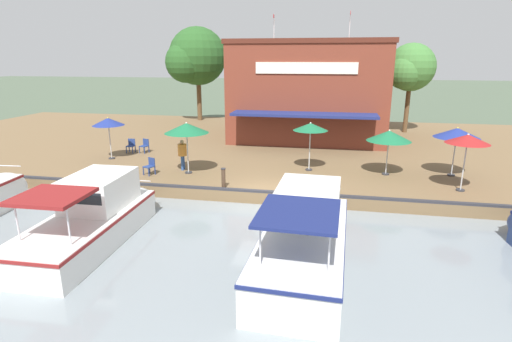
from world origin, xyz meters
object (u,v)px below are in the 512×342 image
Objects in this scene: cafe_chair_beside_entrance at (131,145)px; motorboat_nearest_quay at (306,233)px; patio_umbrella_by_entrance at (389,136)px; patio_umbrella_near_quay_edge at (310,127)px; tree_behind_restaurant at (195,58)px; patio_umbrella_far_corner at (108,122)px; person_at_quay_edge at (182,152)px; patio_umbrella_mid_patio_right at (468,139)px; tree_downstream_bank at (410,69)px; cafe_chair_under_first_umbrella at (145,145)px; patio_umbrella_mid_patio_left at (186,128)px; motorboat_far_downstream at (97,215)px; mooring_post at (223,178)px; waterfront_restaurant at (309,90)px; patio_umbrella_back_row at (457,133)px; cafe_chair_mid_patio at (150,165)px.

motorboat_nearest_quay is at bearing 47.46° from cafe_chair_beside_entrance.
patio_umbrella_near_quay_edge is (-0.09, -3.85, 0.30)m from patio_umbrella_by_entrance.
patio_umbrella_by_entrance is 0.30× the size of motorboat_nearest_quay.
tree_behind_restaurant reaches higher than cafe_chair_beside_entrance.
patio_umbrella_far_corner reaches higher than person_at_quay_edge.
motorboat_nearest_quay is at bearing 43.17° from person_at_quay_edge.
patio_umbrella_mid_patio_right reaches higher than person_at_quay_edge.
tree_downstream_bank is (-14.52, -0.16, 2.54)m from patio_umbrella_mid_patio_right.
patio_umbrella_mid_patio_left is at bearing 47.70° from cafe_chair_under_first_umbrella.
motorboat_far_downstream reaches higher than mooring_post.
patio_umbrella_mid_patio_right is at bearing 82.30° from patio_umbrella_far_corner.
cafe_chair_under_first_umbrella is at bearing -132.30° from patio_umbrella_mid_patio_left.
tree_downstream_bank is at bearing -179.37° from patio_umbrella_mid_patio_right.
person_at_quay_edge is (1.15, -6.50, -1.30)m from patio_umbrella_near_quay_edge.
patio_umbrella_near_quay_edge is 2.97× the size of cafe_chair_beside_entrance.
mooring_post is (3.65, -7.45, -1.50)m from patio_umbrella_by_entrance.
cafe_chair_beside_entrance is at bearing -54.59° from waterfront_restaurant.
patio_umbrella_back_row is 0.32× the size of motorboat_nearest_quay.
patio_umbrella_back_row is at bearing 50.64° from tree_behind_restaurant.
cafe_chair_under_first_umbrella is at bearing -99.06° from patio_umbrella_by_entrance.
patio_umbrella_by_entrance reaches higher than person_at_quay_edge.
waterfront_restaurant reaches higher than tree_downstream_bank.
patio_umbrella_far_corner is at bearing -12.69° from cafe_chair_beside_entrance.
waterfront_restaurant is at bearing 154.39° from patio_umbrella_mid_patio_left.
patio_umbrella_far_corner is 0.99× the size of patio_umbrella_back_row.
waterfront_restaurant is 12.36m from patio_umbrella_mid_patio_left.
patio_umbrella_far_corner is at bearing -91.73° from patio_umbrella_near_quay_edge.
patio_umbrella_mid_patio_left is at bearing -130.38° from mooring_post.
patio_umbrella_far_corner is 4.80m from cafe_chair_mid_patio.
mooring_post is at bearing -32.37° from tree_downstream_bank.
tree_downstream_bank is at bearing 167.43° from patio_umbrella_by_entrance.
tree_downstream_bank is at bearing 147.63° from mooring_post.
patio_umbrella_mid_patio_right is 12.80m from patio_umbrella_mid_patio_left.
motorboat_far_downstream is at bearing -4.19° from person_at_quay_edge.
tree_behind_restaurant is (-16.59, -4.89, 4.67)m from person_at_quay_edge.
patio_umbrella_far_corner is 15.50m from tree_behind_restaurant.
patio_umbrella_mid_patio_right is (11.53, 7.48, -1.10)m from waterfront_restaurant.
tree_behind_restaurant is (-23.97, -11.81, 5.33)m from motorboat_nearest_quay.
waterfront_restaurant is 19.06m from motorboat_far_downstream.
patio_umbrella_mid_patio_right is at bearing 32.96° from waterfront_restaurant.
cafe_chair_mid_patio is 18.82m from tree_behind_restaurant.
patio_umbrella_back_row is 0.34× the size of motorboat_far_downstream.
mooring_post is at bearing 48.38° from cafe_chair_under_first_umbrella.
tree_behind_restaurant reaches higher than patio_umbrella_near_quay_edge.
patio_umbrella_back_row is at bearing 98.78° from patio_umbrella_mid_patio_left.
patio_umbrella_back_row reaches higher than motorboat_nearest_quay.
motorboat_far_downstream reaches higher than person_at_quay_edge.
patio_umbrella_by_entrance is at bearing 88.62° from patio_umbrella_near_quay_edge.
patio_umbrella_near_quay_edge is at bearing 4.15° from waterfront_restaurant.
patio_umbrella_mid_patio_left reaches higher than cafe_chair_under_first_umbrella.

